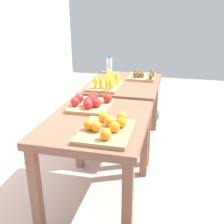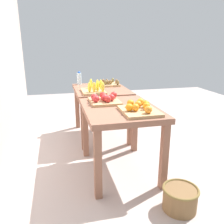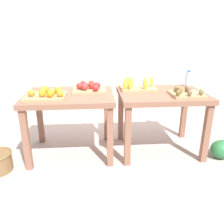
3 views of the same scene
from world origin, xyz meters
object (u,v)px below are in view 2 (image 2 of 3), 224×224
(display_table_left, at_px, (120,117))
(water_bottle, at_px, (79,78))
(display_table_right, at_px, (101,96))
(orange_bin, at_px, (139,109))
(banana_crate, at_px, (94,89))
(watermelon_pile, at_px, (104,112))
(wicker_basket, at_px, (180,198))
(kiwi_bin, at_px, (109,84))
(apple_bin, at_px, (104,99))

(display_table_left, distance_m, water_bottle, 1.60)
(display_table_right, bearing_deg, display_table_left, 180.00)
(orange_bin, relative_size, banana_crate, 1.00)
(display_table_left, distance_m, display_table_right, 1.12)
(display_table_left, xyz_separation_m, watermelon_pile, (2.01, -0.24, -0.54))
(wicker_basket, bearing_deg, banana_crate, 16.82)
(kiwi_bin, distance_m, wicker_basket, 2.27)
(orange_bin, bearing_deg, water_bottle, 13.34)
(watermelon_pile, bearing_deg, wicker_basket, -177.72)
(kiwi_bin, xyz_separation_m, wicker_basket, (-2.15, -0.17, -0.69))
(apple_bin, bearing_deg, kiwi_bin, -15.53)
(display_table_left, bearing_deg, watermelon_pile, -6.74)
(orange_bin, xyz_separation_m, watermelon_pile, (2.25, -0.10, -0.69))
(apple_bin, bearing_deg, water_bottle, 6.82)
(water_bottle, bearing_deg, display_table_left, -169.60)
(display_table_left, xyz_separation_m, display_table_right, (1.12, 0.00, 0.00))
(banana_crate, xyz_separation_m, watermelon_pile, (1.17, -0.38, -0.70))
(display_table_right, bearing_deg, apple_bin, 171.83)
(banana_crate, relative_size, water_bottle, 2.04)
(kiwi_bin, relative_size, watermelon_pile, 0.54)
(display_table_right, height_order, wicker_basket, display_table_right)
(water_bottle, bearing_deg, wicker_basket, -164.92)
(display_table_left, relative_size, apple_bin, 2.60)
(display_table_left, height_order, watermelon_pile, display_table_left)
(display_table_right, height_order, water_bottle, water_bottle)
(water_bottle, xyz_separation_m, watermelon_pile, (0.45, -0.52, -0.76))
(kiwi_bin, bearing_deg, water_bottle, 66.01)
(banana_crate, xyz_separation_m, kiwi_bin, (0.51, -0.33, -0.01))
(display_table_right, bearing_deg, wicker_basket, -169.67)
(display_table_left, bearing_deg, water_bottle, 10.40)
(orange_bin, bearing_deg, banana_crate, 14.86)
(watermelon_pile, bearing_deg, orange_bin, 177.49)
(kiwi_bin, height_order, watermelon_pile, kiwi_bin)
(display_table_right, relative_size, kiwi_bin, 2.89)
(orange_bin, distance_m, watermelon_pile, 2.36)
(banana_crate, xyz_separation_m, water_bottle, (0.72, 0.14, 0.05))
(wicker_basket, bearing_deg, display_table_right, 10.33)
(apple_bin, bearing_deg, wicker_basket, -155.19)
(display_table_right, bearing_deg, banana_crate, 152.43)
(apple_bin, relative_size, banana_crate, 0.91)
(display_table_right, distance_m, orange_bin, 1.37)
(water_bottle, distance_m, watermelon_pile, 1.03)
(display_table_left, distance_m, apple_bin, 0.31)
(watermelon_pile, relative_size, wicker_basket, 2.02)
(water_bottle, height_order, watermelon_pile, water_bottle)
(kiwi_bin, height_order, water_bottle, water_bottle)
(kiwi_bin, bearing_deg, apple_bin, 164.47)
(apple_bin, height_order, wicker_basket, apple_bin)
(display_table_left, height_order, kiwi_bin, kiwi_bin)
(display_table_left, height_order, water_bottle, water_bottle)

